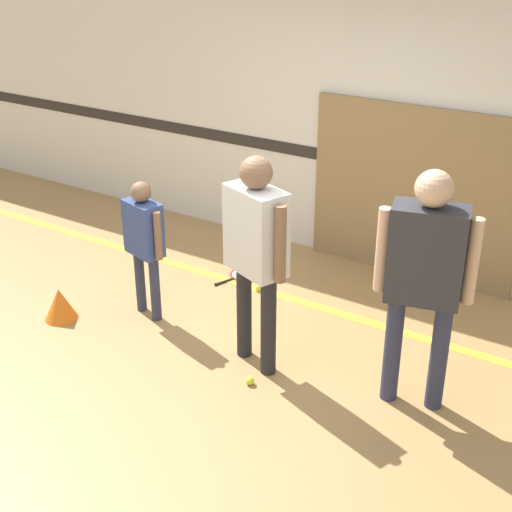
% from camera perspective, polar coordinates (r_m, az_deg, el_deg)
% --- Properties ---
extents(ground_plane, '(16.00, 16.00, 0.00)m').
position_cam_1_polar(ground_plane, '(5.58, -2.34, -8.68)').
color(ground_plane, '#A87F4C').
extents(wall_back, '(16.00, 0.07, 3.20)m').
position_cam_1_polar(wall_back, '(6.81, 8.78, 12.13)').
color(wall_back, silver).
rests_on(wall_back, ground_plane).
extents(wall_panel, '(2.00, 0.05, 1.64)m').
position_cam_1_polar(wall_panel, '(6.78, 12.42, 4.91)').
color(wall_panel, '#93754C').
rests_on(wall_panel, ground_plane).
extents(floor_stripe, '(14.40, 0.10, 0.01)m').
position_cam_1_polar(floor_stripe, '(6.44, 3.67, -3.68)').
color(floor_stripe, yellow).
rests_on(floor_stripe, ground_plane).
extents(person_instructor, '(0.60, 0.40, 1.67)m').
position_cam_1_polar(person_instructor, '(5.10, 0.00, 1.16)').
color(person_instructor, '#232328').
rests_on(person_instructor, ground_plane).
extents(person_student_left, '(0.45, 0.27, 1.22)m').
position_cam_1_polar(person_student_left, '(5.97, -8.96, 1.66)').
color(person_student_left, '#2D334C').
rests_on(person_student_left, ground_plane).
extents(person_student_right, '(0.64, 0.38, 1.73)m').
position_cam_1_polar(person_student_right, '(4.77, 13.39, -0.85)').
color(person_student_right, '#2D334C').
rests_on(person_student_right, ground_plane).
extents(racket_spare_on_floor, '(0.38, 0.54, 0.03)m').
position_cam_1_polar(racket_spare_on_floor, '(6.88, -0.98, -1.51)').
color(racket_spare_on_floor, red).
rests_on(racket_spare_on_floor, ground_plane).
extents(tennis_ball_near_instructor, '(0.07, 0.07, 0.07)m').
position_cam_1_polar(tennis_ball_near_instructor, '(5.35, -0.49, -9.94)').
color(tennis_ball_near_instructor, '#CCE038').
rests_on(tennis_ball_near_instructor, ground_plane).
extents(tennis_ball_by_spare_racket, '(0.07, 0.07, 0.07)m').
position_cam_1_polar(tennis_ball_by_spare_racket, '(6.60, 0.22, -2.55)').
color(tennis_ball_by_spare_racket, '#CCE038').
rests_on(tennis_ball_by_spare_racket, ground_plane).
extents(training_cone, '(0.28, 0.28, 0.29)m').
position_cam_1_polar(training_cone, '(6.33, -15.41, -3.72)').
color(training_cone, orange).
rests_on(training_cone, ground_plane).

